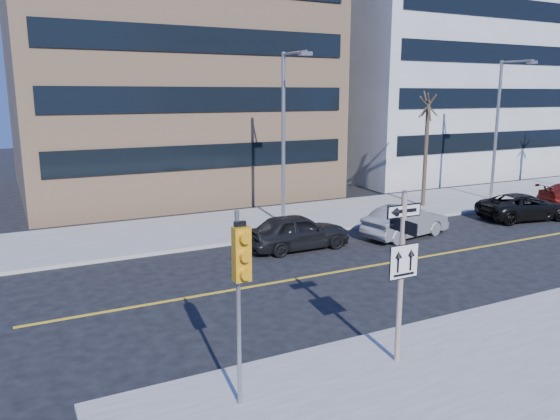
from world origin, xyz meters
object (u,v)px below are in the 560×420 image
parked_car_c (524,207)px  streetlight_b (500,121)px  sign_pole (402,268)px  street_tree_west (428,108)px  parked_car_a (297,231)px  traffic_signal (241,270)px  parked_car_b (406,222)px  streetlight_a (286,128)px

parked_car_c → streetlight_b: streetlight_b is taller
streetlight_b → sign_pole: bearing=-143.6°
parked_car_c → street_tree_west: bearing=40.5°
parked_car_a → street_tree_west: (10.28, 4.03, 4.78)m
parked_car_a → street_tree_west: bearing=-68.3°
streetlight_b → street_tree_west: (-5.00, 0.54, 0.77)m
traffic_signal → parked_car_b: traffic_signal is taller
traffic_signal → parked_car_a: traffic_signal is taller
streetlight_a → street_tree_west: streetlight_a is taller
sign_pole → traffic_signal: size_ratio=1.02×
streetlight_a → parked_car_b: bearing=-45.4°
sign_pole → parked_car_c: (15.65, 9.27, -1.77)m
traffic_signal → parked_car_a: (6.72, 9.93, -2.28)m
traffic_signal → parked_car_b: size_ratio=0.93×
parked_car_c → streetlight_a: bearing=81.3°
parked_car_a → parked_car_b: bearing=-95.5°
parked_car_b → street_tree_west: 8.33m
parked_car_a → streetlight_b: size_ratio=0.55×
sign_pole → parked_car_b: size_ratio=0.94×
traffic_signal → street_tree_west: size_ratio=0.63×
parked_car_c → streetlight_a: streetlight_a is taller
parked_car_b → streetlight_a: streetlight_a is taller
parked_car_a → traffic_signal: bearing=146.2°
parked_car_c → traffic_signal: bearing=125.8°
streetlight_a → parked_car_a: bearing=-110.1°
parked_car_b → streetlight_b: streetlight_b is taller
parked_car_a → street_tree_west: size_ratio=0.69×
parked_car_c → sign_pole: bearing=130.8°
traffic_signal → street_tree_west: 22.14m
traffic_signal → parked_car_b: 15.39m
parked_car_c → parked_car_b: bearing=100.3°
street_tree_west → streetlight_b: bearing=-6.2°
streetlight_a → street_tree_west: 9.05m
streetlight_b → parked_car_b: bearing=-158.2°
parked_car_b → parked_car_c: (7.70, 0.01, -0.05)m
parked_car_c → streetlight_a: (-11.65, 4.00, 4.09)m
parked_car_a → streetlight_b: bearing=-76.9°
traffic_signal → parked_car_c: (19.65, 9.42, -2.37)m
traffic_signal → parked_car_a: 12.21m
parked_car_b → streetlight_a: size_ratio=0.54×
parked_car_b → streetlight_b: 11.55m
parked_car_b → streetlight_b: size_ratio=0.54×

